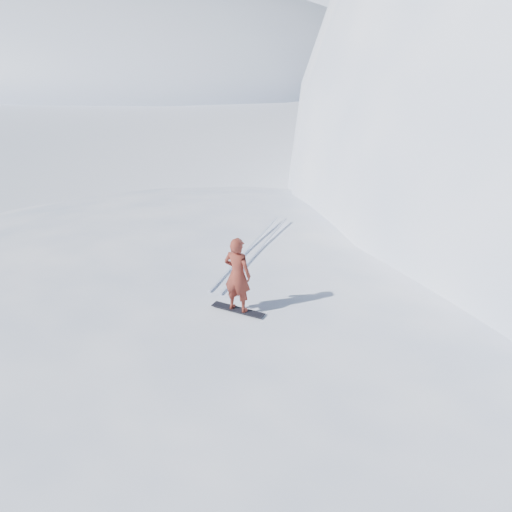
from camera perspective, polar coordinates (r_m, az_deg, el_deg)
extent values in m
plane|color=white|center=(14.98, -2.13, -15.52)|extent=(400.00, 400.00, 0.00)
ellipsoid|color=white|center=(16.81, 6.00, -10.59)|extent=(36.00, 28.00, 4.80)
ellipsoid|color=white|center=(103.52, -20.97, 17.74)|extent=(120.00, 70.00, 28.00)
ellipsoid|color=white|center=(128.71, 6.79, 20.15)|extent=(140.00, 90.00, 36.00)
ellipsoid|color=white|center=(15.83, -19.08, -14.59)|extent=(6.00, 5.40, 0.80)
ellipsoid|color=white|center=(20.16, 1.24, -4.00)|extent=(7.00, 6.30, 1.00)
cube|color=black|center=(14.49, -1.82, -5.38)|extent=(1.43, 0.28, 0.02)
imported|color=maroon|center=(14.02, -1.87, -1.88)|extent=(0.72, 0.47, 1.96)
ellipsoid|color=white|center=(80.76, -22.21, 16.02)|extent=(9.01, 7.21, 6.31)
cube|color=silver|center=(17.89, -0.81, 0.76)|extent=(0.86, 5.95, 0.04)
cube|color=silver|center=(17.74, 0.17, 0.55)|extent=(0.86, 5.95, 0.04)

